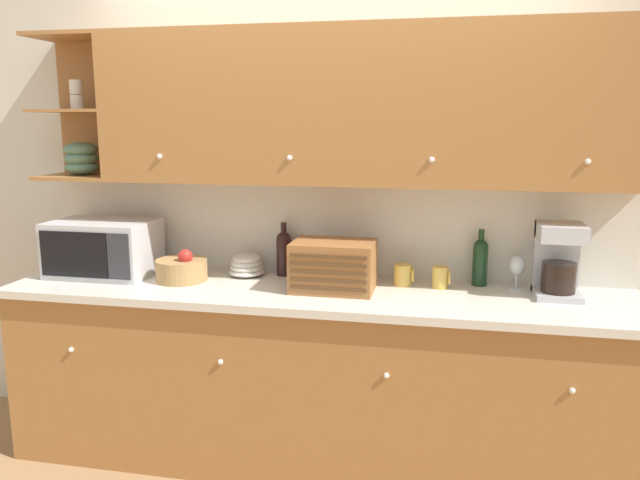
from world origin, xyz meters
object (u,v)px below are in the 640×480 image
(mug, at_px, (403,275))
(wine_bottle, at_px, (480,260))
(mug_blue_second, at_px, (441,277))
(bowl_stack_on_counter, at_px, (246,266))
(bread_box, at_px, (334,266))
(microwave, at_px, (104,248))
(second_wine_bottle, at_px, (284,251))
(wine_glass, at_px, (517,267))
(coffee_maker, at_px, (558,259))
(fruit_basket, at_px, (182,269))

(mug, height_order, wine_bottle, wine_bottle)
(mug_blue_second, height_order, wine_bottle, wine_bottle)
(bowl_stack_on_counter, relative_size, bread_box, 0.48)
(microwave, bearing_deg, second_wine_bottle, 11.27)
(bowl_stack_on_counter, distance_m, mug_blue_second, 1.03)
(microwave, xyz_separation_m, mug, (1.60, 0.10, -0.09))
(bowl_stack_on_counter, bearing_deg, microwave, -170.28)
(second_wine_bottle, relative_size, wine_glass, 1.71)
(second_wine_bottle, bearing_deg, bread_box, -37.49)
(mug_blue_second, height_order, coffee_maker, coffee_maker)
(second_wine_bottle, height_order, wine_glass, second_wine_bottle)
(bowl_stack_on_counter, xyz_separation_m, second_wine_bottle, (0.19, 0.06, 0.08))
(coffee_maker, bearing_deg, bread_box, -173.81)
(mug_blue_second, bearing_deg, bowl_stack_on_counter, 177.73)
(mug, relative_size, wine_bottle, 0.37)
(second_wine_bottle, bearing_deg, fruit_basket, -154.99)
(mug_blue_second, distance_m, wine_glass, 0.37)
(microwave, height_order, bowl_stack_on_counter, microwave)
(microwave, height_order, coffee_maker, coffee_maker)
(fruit_basket, height_order, wine_bottle, wine_bottle)
(mug, relative_size, coffee_maker, 0.31)
(bread_box, bearing_deg, fruit_basket, 178.91)
(bowl_stack_on_counter, bearing_deg, fruit_basket, -150.39)
(second_wine_bottle, xyz_separation_m, wine_glass, (1.20, -0.05, -0.02))
(microwave, relative_size, wine_glass, 3.17)
(fruit_basket, xyz_separation_m, bowl_stack_on_counter, (0.30, 0.17, -0.00))
(microwave, height_order, mug, microwave)
(wine_bottle, bearing_deg, fruit_basket, -171.56)
(wine_glass, relative_size, coffee_maker, 0.48)
(wine_bottle, bearing_deg, wine_glass, -15.36)
(microwave, distance_m, wine_bottle, 1.99)
(fruit_basket, relative_size, mug, 2.45)
(fruit_basket, relative_size, bowl_stack_on_counter, 1.38)
(mug, distance_m, wine_bottle, 0.39)
(fruit_basket, bearing_deg, bread_box, -1.09)
(bowl_stack_on_counter, distance_m, mug, 0.84)
(microwave, relative_size, mug, 4.97)
(microwave, distance_m, mug_blue_second, 1.79)
(second_wine_bottle, bearing_deg, mug, -7.49)
(bread_box, height_order, mug, bread_box)
(coffee_maker, bearing_deg, wine_glass, 156.33)
(bowl_stack_on_counter, distance_m, wine_glass, 1.40)
(bowl_stack_on_counter, bearing_deg, mug_blue_second, -2.27)
(second_wine_bottle, relative_size, coffee_maker, 0.82)
(bread_box, xyz_separation_m, wine_bottle, (0.71, 0.24, 0.01))
(microwave, bearing_deg, bowl_stack_on_counter, 9.72)
(mug, xyz_separation_m, wine_bottle, (0.38, 0.08, 0.08))
(microwave, bearing_deg, coffee_maker, 1.51)
(second_wine_bottle, height_order, mug, second_wine_bottle)
(mug_blue_second, bearing_deg, wine_glass, 7.57)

